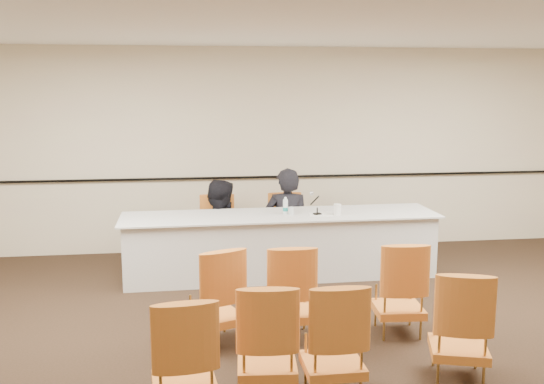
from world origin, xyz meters
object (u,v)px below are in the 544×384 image
(aud_chair_back_mid, at_px, (333,338))
(aud_chair_back_right, at_px, (460,323))
(water_bottle, at_px, (285,206))
(drinking_glass, at_px, (292,211))
(aud_chair_front_right, at_px, (399,287))
(aud_chair_extra, at_px, (267,339))
(aud_chair_back_left, at_px, (184,356))
(panel_table, at_px, (280,245))
(panelist_main, at_px, (287,231))
(panelist_second_chair, at_px, (218,231))
(microphone, at_px, (317,204))
(panelist_main_chair, at_px, (287,229))
(panelist_second, at_px, (218,242))
(aud_chair_front_mid, at_px, (289,291))
(coffee_cup, at_px, (337,210))
(aud_chair_front_left, at_px, (215,295))

(aud_chair_back_mid, xyz_separation_m, aud_chair_back_right, (1.12, 0.15, 0.00))
(water_bottle, height_order, drinking_glass, water_bottle)
(aud_chair_front_right, height_order, aud_chair_back_mid, same)
(aud_chair_back_mid, height_order, aud_chair_extra, same)
(drinking_glass, bearing_deg, aud_chair_extra, -103.00)
(aud_chair_front_right, distance_m, aud_chair_back_left, 2.45)
(drinking_glass, bearing_deg, panel_table, 161.16)
(aud_chair_back_right, bearing_deg, water_bottle, 125.29)
(panelist_main, distance_m, aud_chair_back_left, 4.13)
(aud_chair_back_right, height_order, aud_chair_extra, same)
(panelist_second_chair, distance_m, microphone, 1.48)
(drinking_glass, bearing_deg, aud_chair_back_mid, -93.36)
(water_bottle, bearing_deg, aud_chair_back_mid, -92.00)
(panel_table, bearing_deg, panelist_second_chair, 142.40)
(panelist_main_chair, distance_m, aud_chair_back_mid, 3.72)
(panelist_main, distance_m, panelist_second, 0.96)
(aud_chair_front_mid, xyz_separation_m, aud_chair_back_mid, (0.16, -1.15, 0.00))
(panelist_second_chair, distance_m, aud_chair_back_left, 3.90)
(water_bottle, bearing_deg, aud_chair_back_left, -111.06)
(microphone, relative_size, coffee_cup, 1.99)
(drinking_glass, xyz_separation_m, coffee_cup, (0.57, -0.10, 0.02))
(aud_chair_front_mid, height_order, aud_chair_back_right, same)
(panelist_main_chair, height_order, microphone, microphone)
(panelist_second_chair, bearing_deg, aud_chair_front_left, -94.24)
(aud_chair_back_right, bearing_deg, coffee_cup, 113.93)
(panelist_main, bearing_deg, aud_chair_back_left, 80.79)
(aud_chair_back_right, bearing_deg, panelist_second, 134.10)
(panelist_second, relative_size, aud_chair_back_mid, 1.82)
(drinking_glass, distance_m, aud_chair_back_mid, 3.11)
(coffee_cup, xyz_separation_m, aud_chair_front_mid, (-0.92, -1.83, -0.41))
(panelist_second_chair, relative_size, aud_chair_front_mid, 1.00)
(panelist_main_chair, bearing_deg, aud_chair_extra, -102.35)
(panelist_main, height_order, panelist_second_chair, panelist_main)
(water_bottle, bearing_deg, panelist_second, 145.80)
(aud_chair_front_mid, bearing_deg, panelist_second, 103.64)
(panelist_main_chair, distance_m, aud_chair_back_left, 4.13)
(microphone, height_order, coffee_cup, microphone)
(panel_table, relative_size, aud_chair_back_left, 4.27)
(coffee_cup, relative_size, aud_chair_front_left, 0.15)
(aud_chair_front_right, bearing_deg, aud_chair_front_left, -176.42)
(coffee_cup, height_order, aud_chair_front_right, coffee_cup)
(panel_table, height_order, panelist_second_chair, panelist_second_chair)
(drinking_glass, height_order, aud_chair_front_right, aud_chair_front_right)
(aud_chair_front_left, bearing_deg, aud_chair_back_mid, -73.85)
(drinking_glass, height_order, aud_chair_back_right, aud_chair_back_right)
(panelist_main, xyz_separation_m, drinking_glass, (-0.04, -0.64, 0.41))
(panelist_second, height_order, aud_chair_front_right, panelist_second)
(panelist_second, xyz_separation_m, water_bottle, (0.84, -0.57, 0.60))
(panelist_main, relative_size, microphone, 6.21)
(coffee_cup, relative_size, aud_chair_front_right, 0.15)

